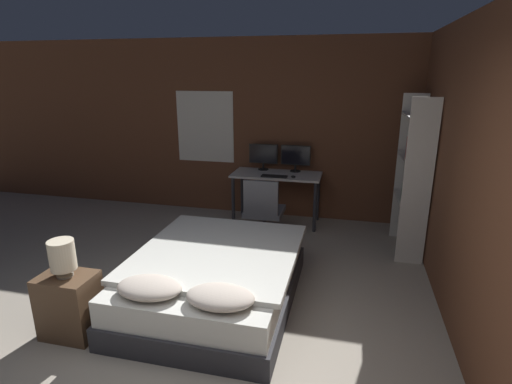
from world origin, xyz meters
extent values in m
cube|color=brown|center=(0.00, 4.05, 1.35)|extent=(12.00, 0.06, 2.70)
cube|color=silver|center=(-1.23, 4.01, 1.37)|extent=(0.93, 0.01, 1.10)
cube|color=black|center=(-1.23, 4.02, 1.37)|extent=(0.85, 0.01, 1.02)
cube|color=brown|center=(2.01, 1.50, 1.35)|extent=(0.06, 12.00, 2.70)
cube|color=#2D2D33|center=(-0.18, 1.39, 0.11)|extent=(1.51, 1.98, 0.22)
cube|color=silver|center=(-0.18, 1.39, 0.34)|extent=(1.45, 1.92, 0.24)
cube|color=silver|center=(-0.18, 1.51, 0.48)|extent=(1.55, 1.66, 0.05)
ellipsoid|color=beige|center=(-0.48, 0.65, 0.52)|extent=(0.55, 0.38, 0.13)
ellipsoid|color=beige|center=(0.13, 0.65, 0.52)|extent=(0.55, 0.38, 0.13)
cube|color=brown|center=(-1.22, 0.59, 0.28)|extent=(0.46, 0.34, 0.56)
cylinder|color=gray|center=(-1.22, 0.59, 0.57)|extent=(0.13, 0.13, 0.01)
cylinder|color=gray|center=(-1.22, 0.59, 0.60)|extent=(0.02, 0.02, 0.05)
cylinder|color=beige|center=(-1.22, 0.59, 0.76)|extent=(0.21, 0.21, 0.25)
cube|color=beige|center=(-0.01, 3.69, 0.75)|extent=(1.30, 0.60, 0.03)
cylinder|color=#2D2D33|center=(-0.61, 3.44, 0.37)|extent=(0.05, 0.05, 0.73)
cylinder|color=#2D2D33|center=(0.60, 3.44, 0.37)|extent=(0.05, 0.05, 0.73)
cylinder|color=#2D2D33|center=(-0.61, 3.93, 0.37)|extent=(0.05, 0.05, 0.73)
cylinder|color=#2D2D33|center=(0.60, 3.93, 0.37)|extent=(0.05, 0.05, 0.73)
cylinder|color=black|center=(-0.25, 3.88, 0.77)|extent=(0.16, 0.16, 0.01)
cylinder|color=black|center=(-0.25, 3.88, 0.82)|extent=(0.03, 0.03, 0.09)
cube|color=black|center=(-0.25, 3.88, 1.01)|extent=(0.44, 0.03, 0.29)
cube|color=black|center=(-0.25, 3.87, 1.01)|extent=(0.41, 0.00, 0.26)
cylinder|color=black|center=(0.24, 3.88, 0.77)|extent=(0.16, 0.16, 0.01)
cylinder|color=black|center=(0.24, 3.88, 0.82)|extent=(0.03, 0.03, 0.09)
cube|color=black|center=(0.24, 3.88, 1.01)|extent=(0.44, 0.03, 0.29)
cube|color=black|center=(0.24, 3.87, 1.01)|extent=(0.41, 0.00, 0.26)
cube|color=black|center=(-0.01, 3.49, 0.77)|extent=(0.37, 0.13, 0.02)
ellipsoid|color=black|center=(0.27, 3.49, 0.78)|extent=(0.07, 0.05, 0.04)
cylinder|color=black|center=(-0.04, 2.99, 0.02)|extent=(0.52, 0.52, 0.04)
cylinder|color=gray|center=(-0.04, 2.99, 0.21)|extent=(0.05, 0.05, 0.33)
cube|color=slate|center=(-0.04, 2.99, 0.41)|extent=(0.50, 0.50, 0.07)
cube|color=slate|center=(-0.04, 2.77, 0.67)|extent=(0.45, 0.05, 0.45)
cube|color=beige|center=(1.80, 2.71, 0.97)|extent=(0.32, 0.02, 1.95)
cube|color=beige|center=(1.80, 3.53, 0.97)|extent=(0.32, 0.02, 1.95)
cube|color=beige|center=(1.80, 3.12, 0.68)|extent=(0.32, 0.79, 0.02)
cube|color=beige|center=(1.80, 3.12, 1.21)|extent=(0.32, 0.79, 0.02)
cube|color=beige|center=(1.80, 3.12, 1.72)|extent=(0.32, 0.79, 0.02)
cube|color=gold|center=(1.80, 2.75, 0.83)|extent=(0.26, 0.03, 0.27)
cube|color=gold|center=(1.80, 2.79, 0.79)|extent=(0.26, 0.04, 0.20)
cube|color=#BCB29E|center=(1.80, 2.83, 0.82)|extent=(0.26, 0.02, 0.25)
cube|color=#BCB29E|center=(1.80, 2.86, 0.79)|extent=(0.26, 0.03, 0.20)
cube|color=#BCB29E|center=(1.80, 2.90, 0.78)|extent=(0.26, 0.04, 0.18)
cube|color=#337042|center=(1.80, 2.95, 0.80)|extent=(0.26, 0.03, 0.22)
cube|color=#BCB29E|center=(1.80, 2.75, 1.35)|extent=(0.26, 0.02, 0.25)
cube|color=gold|center=(1.80, 2.79, 1.34)|extent=(0.26, 0.04, 0.25)
cube|color=gold|center=(1.80, 2.84, 1.33)|extent=(0.26, 0.03, 0.21)
cube|color=gold|center=(1.80, 2.88, 1.30)|extent=(0.26, 0.04, 0.17)
cube|color=orange|center=(1.80, 2.93, 1.31)|extent=(0.26, 0.04, 0.18)
cube|color=#B2332D|center=(1.80, 2.97, 1.35)|extent=(0.26, 0.03, 0.26)
camera|label=1|loc=(1.04, -1.95, 2.20)|focal=28.00mm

